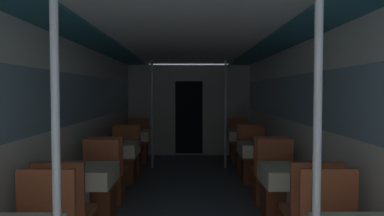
# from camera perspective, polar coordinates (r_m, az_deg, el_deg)

# --- Properties ---
(wall_left) EXTENTS (0.05, 10.12, 2.12)m
(wall_left) POSITION_cam_1_polar(r_m,az_deg,el_deg) (5.04, -17.31, -2.05)
(wall_left) COLOR silver
(wall_left) RESTS_ON ground_plane
(wall_right) EXTENTS (0.05, 10.12, 2.12)m
(wall_right) POSITION_cam_1_polar(r_m,az_deg,el_deg) (5.03, 16.24, -2.04)
(wall_right) COLOR silver
(wall_right) RESTS_ON ground_plane
(ceiling_panel) EXTENTS (2.91, 10.12, 0.07)m
(ceiling_panel) POSITION_cam_1_polar(r_m,az_deg,el_deg) (4.85, -0.55, 10.35)
(ceiling_panel) COLOR white
(ceiling_panel) RESTS_ON wall_left
(bulkhead_far) EXTENTS (2.85, 0.09, 2.12)m
(bulkhead_far) POSITION_cam_1_polar(r_m,az_deg,el_deg) (8.80, -0.47, -0.35)
(bulkhead_far) COLOR #A8A8A3
(bulkhead_far) RESTS_ON ground_plane
(support_pole_left_0) EXTENTS (0.05, 0.05, 2.12)m
(support_pole_left_0) POSITION_cam_1_polar(r_m,az_deg,el_deg) (2.21, -19.96, -9.20)
(support_pole_left_0) COLOR silver
(support_pole_left_0) RESTS_ON ground_plane
(dining_table_left_1) EXTENTS (0.61, 0.61, 0.73)m
(dining_table_left_1) POSITION_cam_1_polar(r_m,az_deg,el_deg) (4.04, -16.16, -10.30)
(dining_table_left_1) COLOR #4C4C51
(dining_table_left_1) RESTS_ON ground_plane
(chair_left_far_1) EXTENTS (0.44, 0.44, 0.92)m
(chair_left_far_1) POSITION_cam_1_polar(r_m,az_deg,el_deg) (4.65, -14.14, -12.65)
(chair_left_far_1) COLOR brown
(chair_left_far_1) RESTS_ON ground_plane
(dining_table_left_2) EXTENTS (0.61, 0.61, 0.73)m
(dining_table_left_2) POSITION_cam_1_polar(r_m,az_deg,el_deg) (5.71, -11.35, -6.46)
(dining_table_left_2) COLOR #4C4C51
(dining_table_left_2) RESTS_ON ground_plane
(chair_left_near_2) EXTENTS (0.44, 0.44, 0.92)m
(chair_left_near_2) POSITION_cam_1_polar(r_m,az_deg,el_deg) (5.23, -12.53, -10.94)
(chair_left_near_2) COLOR brown
(chair_left_near_2) RESTS_ON ground_plane
(chair_left_far_2) EXTENTS (0.44, 0.44, 0.92)m
(chair_left_far_2) POSITION_cam_1_polar(r_m,az_deg,el_deg) (6.32, -10.32, -8.55)
(chair_left_far_2) COLOR brown
(chair_left_far_2) RESTS_ON ground_plane
(dining_table_left_3) EXTENTS (0.61, 0.61, 0.73)m
(dining_table_left_3) POSITION_cam_1_polar(r_m,az_deg,el_deg) (7.42, -8.77, -4.36)
(dining_table_left_3) COLOR #4C4C51
(dining_table_left_3) RESTS_ON ground_plane
(chair_left_near_3) EXTENTS (0.44, 0.44, 0.92)m
(chair_left_near_3) POSITION_cam_1_polar(r_m,az_deg,el_deg) (6.91, -9.45, -7.59)
(chair_left_near_3) COLOR brown
(chair_left_near_3) RESTS_ON ground_plane
(chair_left_far_3) EXTENTS (0.44, 0.44, 0.92)m
(chair_left_far_3) POSITION_cam_1_polar(r_m,az_deg,el_deg) (8.03, -8.15, -6.16)
(chair_left_far_3) COLOR brown
(chair_left_far_3) RESTS_ON ground_plane
(support_pole_left_3) EXTENTS (0.05, 0.05, 2.12)m
(support_pole_left_3) POSITION_cam_1_polar(r_m,az_deg,el_deg) (7.34, -6.08, -0.91)
(support_pole_left_3) COLOR silver
(support_pole_left_3) RESTS_ON ground_plane
(support_pole_right_0) EXTENTS (0.05, 0.05, 2.12)m
(support_pole_right_0) POSITION_cam_1_polar(r_m,az_deg,el_deg) (2.20, 18.47, -9.23)
(support_pole_right_0) COLOR silver
(support_pole_right_0) RESTS_ON ground_plane
(dining_table_right_1) EXTENTS (0.61, 0.61, 0.73)m
(dining_table_right_1) POSITION_cam_1_polar(r_m,az_deg,el_deg) (4.03, 15.00, -10.31)
(dining_table_right_1) COLOR #4C4C51
(dining_table_right_1) RESTS_ON ground_plane
(chair_right_far_1) EXTENTS (0.44, 0.44, 0.92)m
(chair_right_far_1) POSITION_cam_1_polar(r_m,az_deg,el_deg) (4.65, 13.04, -12.66)
(chair_right_far_1) COLOR brown
(chair_right_far_1) RESTS_ON ground_plane
(dining_table_right_2) EXTENTS (0.61, 0.61, 0.73)m
(dining_table_right_2) POSITION_cam_1_polar(r_m,az_deg,el_deg) (5.71, 10.31, -6.46)
(dining_table_right_2) COLOR #4C4C51
(dining_table_right_2) RESTS_ON ground_plane
(chair_right_near_2) EXTENTS (0.44, 0.44, 0.92)m
(chair_right_near_2) POSITION_cam_1_polar(r_m,az_deg,el_deg) (5.22, 11.47, -10.95)
(chair_right_near_2) COLOR brown
(chair_right_near_2) RESTS_ON ground_plane
(chair_right_far_2) EXTENTS (0.44, 0.44, 0.92)m
(chair_right_far_2) POSITION_cam_1_polar(r_m,az_deg,el_deg) (6.32, 9.32, -8.55)
(chair_right_far_2) COLOR brown
(chair_right_far_2) RESTS_ON ground_plane
(dining_table_right_3) EXTENTS (0.61, 0.61, 0.73)m
(dining_table_right_3) POSITION_cam_1_polar(r_m,az_deg,el_deg) (7.42, 7.80, -4.36)
(dining_table_right_3) COLOR #4C4C51
(dining_table_right_3) RESTS_ON ground_plane
(chair_right_near_3) EXTENTS (0.44, 0.44, 0.92)m
(chair_right_near_3) POSITION_cam_1_polar(r_m,az_deg,el_deg) (6.91, 8.46, -7.59)
(chair_right_near_3) COLOR brown
(chair_right_near_3) RESTS_ON ground_plane
(chair_right_far_3) EXTENTS (0.44, 0.44, 0.92)m
(chair_right_far_3) POSITION_cam_1_polar(r_m,az_deg,el_deg) (8.02, 7.20, -6.16)
(chair_right_far_3) COLOR brown
(chair_right_far_3) RESTS_ON ground_plane
(support_pole_right_3) EXTENTS (0.05, 0.05, 2.12)m
(support_pole_right_3) POSITION_cam_1_polar(r_m,az_deg,el_deg) (7.34, 5.11, -0.91)
(support_pole_right_3) COLOR silver
(support_pole_right_3) RESTS_ON ground_plane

